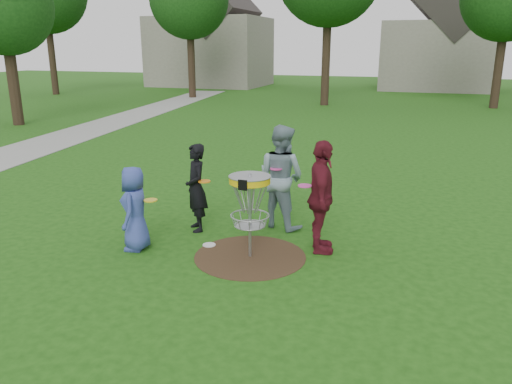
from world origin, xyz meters
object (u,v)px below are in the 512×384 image
(player_grey, at_px, (281,177))
(player_black, at_px, (196,188))
(player_maroon, at_px, (321,197))
(player_blue, at_px, (135,209))
(disc_golf_basket, at_px, (250,196))

(player_grey, bearing_deg, player_black, 47.02)
(player_maroon, bearing_deg, player_grey, 30.77)
(player_maroon, bearing_deg, player_blue, 92.67)
(player_black, xyz_separation_m, player_grey, (1.40, 0.68, 0.16))
(player_maroon, relative_size, disc_golf_basket, 1.34)
(player_blue, distance_m, player_grey, 2.69)
(player_blue, height_order, player_maroon, player_maroon)
(player_grey, relative_size, player_maroon, 1.03)
(player_black, xyz_separation_m, disc_golf_basket, (1.32, -0.85, 0.22))
(player_black, bearing_deg, disc_golf_basket, 19.28)
(player_blue, distance_m, disc_golf_basket, 1.94)
(player_black, relative_size, player_maroon, 0.87)
(player_blue, height_order, disc_golf_basket, player_blue)
(player_grey, bearing_deg, player_blue, 63.77)
(player_maroon, height_order, disc_golf_basket, player_maroon)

